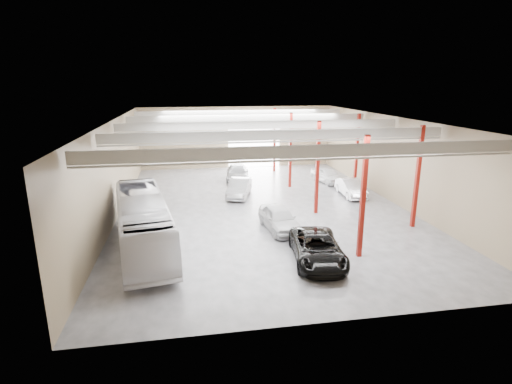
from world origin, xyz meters
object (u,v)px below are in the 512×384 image
object	(u,v)px
car_row_a	(279,218)
car_right_far	(327,175)
car_row_b	(239,188)
car_right_near	(351,188)
car_row_c	(237,173)
black_sedan	(317,248)
coach_bus	(143,222)

from	to	relation	value
car_row_a	car_right_far	world-z (taller)	car_row_a
car_row_b	car_right_near	xyz separation A→B (m)	(9.68, -1.53, -0.03)
car_row_b	car_row_c	distance (m)	5.74
car_row_a	car_right_near	xyz separation A→B (m)	(8.07, 7.08, -0.07)
black_sedan	coach_bus	bearing A→B (deg)	166.86
black_sedan	car_row_a	distance (m)	5.29
car_row_a	car_right_far	bearing A→B (deg)	51.30
coach_bus	car_row_b	distance (m)	12.43
coach_bus	car_row_a	world-z (taller)	coach_bus
car_right_near	car_right_far	size ratio (longest dim) A/B	1.04
coach_bus	black_sedan	distance (m)	10.38
car_row_b	car_row_c	size ratio (longest dim) A/B	0.87
black_sedan	car_row_a	size ratio (longest dim) A/B	1.19
car_row_a	black_sedan	bearing A→B (deg)	-86.19
coach_bus	car_right_near	bearing A→B (deg)	17.44
car_right_near	car_right_far	world-z (taller)	car_right_near
car_row_b	car_right_far	world-z (taller)	car_row_b
coach_bus	car_row_b	world-z (taller)	coach_bus
coach_bus	car_right_far	xyz separation A→B (m)	(16.44, 13.82, -0.89)
car_row_c	car_right_near	bearing A→B (deg)	-31.17
coach_bus	car_row_c	world-z (taller)	coach_bus
car_row_a	car_row_b	distance (m)	8.76
coach_bus	car_row_b	xyz separation A→B (m)	(7.12, 10.15, -0.85)
car_row_b	car_row_c	xyz separation A→B (m)	(0.55, 5.71, 0.01)
car_row_c	car_right_far	world-z (taller)	car_row_c
coach_bus	car_right_near	world-z (taller)	coach_bus
car_right_far	car_row_c	bearing A→B (deg)	155.48
black_sedan	car_right_near	xyz separation A→B (m)	(7.12, 12.28, -0.05)
car_row_b	black_sedan	bearing A→B (deg)	-62.58
coach_bus	car_row_a	distance (m)	8.90
car_right_far	coach_bus	bearing A→B (deg)	-151.35
car_row_a	car_right_near	world-z (taller)	car_row_a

